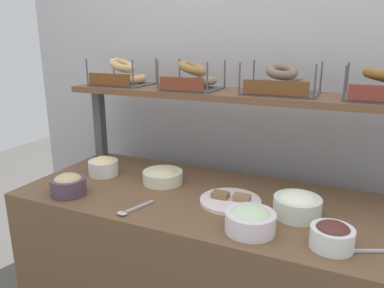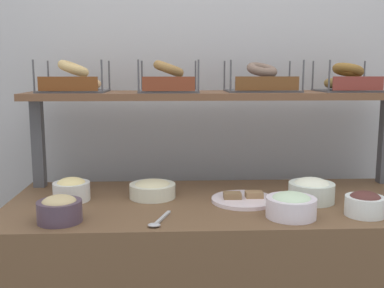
% 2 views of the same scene
% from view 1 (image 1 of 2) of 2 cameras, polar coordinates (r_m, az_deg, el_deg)
% --- Properties ---
extents(back_wall, '(2.92, 0.06, 2.40)m').
position_cam_1_polar(back_wall, '(2.02, 9.03, 6.78)').
color(back_wall, '#B1B1B5').
rests_on(back_wall, ground_plane).
extents(deli_counter, '(1.72, 0.70, 0.85)m').
position_cam_1_polar(deli_counter, '(1.83, 2.92, -20.54)').
color(deli_counter, brown).
rests_on(deli_counter, ground_plane).
extents(shelf_riser_left, '(0.05, 0.05, 0.40)m').
position_cam_1_polar(shelf_riser_left, '(2.17, -14.15, 3.05)').
color(shelf_riser_left, '#4C4C51').
rests_on(shelf_riser_left, deli_counter).
extents(upper_shelf, '(1.68, 0.32, 0.03)m').
position_cam_1_polar(upper_shelf, '(1.75, 6.60, 7.63)').
color(upper_shelf, brown).
rests_on(upper_shelf, shelf_riser_left).
extents(bowl_hummus, '(0.16, 0.16, 0.10)m').
position_cam_1_polar(bowl_hummus, '(1.72, -18.69, -5.97)').
color(bowl_hummus, '#4D3B4B').
rests_on(bowl_hummus, deli_counter).
extents(bowl_scallion_spread, '(0.18, 0.18, 0.09)m').
position_cam_1_polar(bowl_scallion_spread, '(1.35, 9.07, -11.55)').
color(bowl_scallion_spread, white).
rests_on(bowl_scallion_spread, deli_counter).
extents(bowl_potato_salad, '(0.19, 0.19, 0.07)m').
position_cam_1_polar(bowl_potato_salad, '(1.77, -4.57, -4.91)').
color(bowl_potato_salad, silver).
rests_on(bowl_potato_salad, deli_counter).
extents(bowl_chocolate_spread, '(0.14, 0.14, 0.09)m').
position_cam_1_polar(bowl_chocolate_spread, '(1.32, 20.97, -13.14)').
color(bowl_chocolate_spread, white).
rests_on(bowl_chocolate_spread, deli_counter).
extents(bowl_egg_salad, '(0.15, 0.15, 0.10)m').
position_cam_1_polar(bowl_egg_salad, '(1.92, -13.63, -3.32)').
color(bowl_egg_salad, white).
rests_on(bowl_egg_salad, deli_counter).
extents(bowl_cream_cheese, '(0.18, 0.18, 0.10)m').
position_cam_1_polar(bowl_cream_cheese, '(1.49, 16.07, -9.05)').
color(bowl_cream_cheese, white).
rests_on(bowl_cream_cheese, deli_counter).
extents(serving_plate_white, '(0.26, 0.26, 0.04)m').
position_cam_1_polar(serving_plate_white, '(1.57, 6.01, -8.70)').
color(serving_plate_white, white).
rests_on(serving_plate_white, deli_counter).
extents(serving_spoon_near_plate, '(0.08, 0.17, 0.01)m').
position_cam_1_polar(serving_spoon_near_plate, '(1.51, -9.62, -10.11)').
color(serving_spoon_near_plate, '#B7B7BC').
rests_on(serving_spoon_near_plate, deli_counter).
extents(serving_spoon_by_edge, '(0.17, 0.09, 0.01)m').
position_cam_1_polar(serving_spoon_by_edge, '(1.34, 24.70, -14.84)').
color(serving_spoon_by_edge, '#B7B7BC').
rests_on(serving_spoon_by_edge, deli_counter).
extents(bagel_basket_plain, '(0.29, 0.26, 0.15)m').
position_cam_1_polar(bagel_basket_plain, '(2.03, -10.83, 10.33)').
color(bagel_basket_plain, '#4C4C51').
rests_on(bagel_basket_plain, upper_shelf).
extents(bagel_basket_everything, '(0.27, 0.26, 0.15)m').
position_cam_1_polar(bagel_basket_everything, '(1.80, -0.05, 10.01)').
color(bagel_basket_everything, '#4C4C51').
rests_on(bagel_basket_everything, upper_shelf).
extents(bagel_basket_poppy, '(0.32, 0.26, 0.14)m').
position_cam_1_polar(bagel_basket_poppy, '(1.70, 13.58, 9.14)').
color(bagel_basket_poppy, '#4C4C51').
rests_on(bagel_basket_poppy, upper_shelf).
extents(bagel_basket_cinnamon_raisin, '(0.28, 0.26, 0.14)m').
position_cam_1_polar(bagel_basket_cinnamon_raisin, '(1.66, 27.06, 7.73)').
color(bagel_basket_cinnamon_raisin, '#4C4C51').
rests_on(bagel_basket_cinnamon_raisin, upper_shelf).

